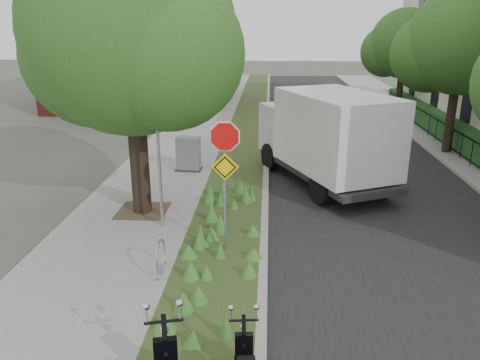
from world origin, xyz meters
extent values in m
plane|color=#4C5147|center=(0.00, 0.00, 0.00)|extent=(120.00, 120.00, 0.00)
cube|color=gray|center=(-4.25, 10.00, 0.06)|extent=(3.50, 60.00, 0.12)
cube|color=#384C20|center=(-1.50, 10.00, 0.06)|extent=(2.00, 60.00, 0.12)
cube|color=#9E9991|center=(-0.50, 10.00, 0.07)|extent=(0.20, 60.00, 0.13)
cube|color=black|center=(3.00, 10.00, 0.01)|extent=(7.00, 60.00, 0.01)
cube|color=#9E9991|center=(6.50, 10.00, 0.07)|extent=(0.20, 60.00, 0.13)
cube|color=gray|center=(8.20, 10.00, 0.06)|extent=(3.20, 60.00, 0.12)
cylinder|color=black|center=(-4.00, 2.80, 2.36)|extent=(0.52, 0.52, 4.48)
sphere|color=#254A18|center=(-4.00, 2.80, 5.08)|extent=(5.40, 5.40, 5.40)
sphere|color=#254A18|center=(-5.21, 3.61, 4.41)|extent=(4.05, 4.05, 4.05)
sphere|color=#254A18|center=(-2.92, 2.12, 4.54)|extent=(3.78, 3.78, 3.78)
cube|color=#473828|center=(-4.00, 2.80, 0.12)|extent=(1.40, 1.40, 0.01)
cylinder|color=#A5A8AD|center=(-3.20, 1.80, 2.12)|extent=(0.08, 0.08, 4.00)
torus|color=#A5A8AD|center=(-2.70, -0.60, 0.50)|extent=(0.05, 0.77, 0.77)
cube|color=#A5A8AD|center=(-2.70, -0.96, 0.14)|extent=(0.06, 0.06, 0.04)
cube|color=#A5A8AD|center=(-2.70, -0.24, 0.14)|extent=(0.06, 0.06, 0.04)
cylinder|color=#A5A8AD|center=(-1.40, 0.60, 1.62)|extent=(0.07, 0.07, 3.00)
cylinder|color=red|center=(-1.40, 0.57, 2.87)|extent=(0.86, 0.03, 0.86)
cylinder|color=white|center=(-1.40, 0.58, 2.87)|extent=(0.94, 0.02, 0.94)
cube|color=yellow|center=(-1.40, 0.57, 2.17)|extent=(0.64, 0.03, 0.64)
cube|color=black|center=(7.20, 10.00, 1.07)|extent=(0.04, 24.00, 0.04)
cube|color=black|center=(7.20, 10.00, 0.27)|extent=(0.04, 24.00, 0.04)
cylinder|color=black|center=(7.20, 10.00, 0.62)|extent=(0.03, 0.03, 1.00)
cube|color=#1B4C1F|center=(7.90, 10.00, 0.67)|extent=(1.00, 24.00, 1.10)
cube|color=maroon|center=(-9.50, 22.00, 4.00)|extent=(9.00, 10.00, 8.00)
cylinder|color=black|center=(7.00, 10.00, 2.14)|extent=(0.36, 0.36, 4.03)
sphere|color=#254A18|center=(7.00, 10.00, 4.58)|extent=(4.20, 4.20, 4.20)
sphere|color=#254A18|center=(6.05, 10.63, 4.06)|extent=(3.15, 3.15, 3.15)
cylinder|color=black|center=(7.00, 18.00, 1.94)|extent=(0.36, 0.36, 3.64)
sphere|color=#254A18|center=(7.00, 18.00, 4.15)|extent=(3.80, 3.80, 3.80)
sphere|color=#254A18|center=(6.14, 18.57, 3.67)|extent=(2.85, 2.85, 2.85)
sphere|color=#254A18|center=(7.76, 17.52, 3.77)|extent=(2.66, 2.66, 2.66)
cylinder|color=black|center=(-0.76, -3.47, 0.34)|extent=(0.15, 0.45, 0.45)
cube|color=#262628|center=(1.46, 5.90, 0.56)|extent=(4.42, 6.25, 0.20)
cube|color=#B7BABC|center=(0.53, 7.97, 1.50)|extent=(2.70, 2.34, 1.77)
cube|color=white|center=(1.71, 5.35, 1.94)|extent=(3.94, 4.83, 2.43)
cube|color=#262628|center=(-3.33, 6.81, 0.14)|extent=(0.97, 0.69, 0.04)
cube|color=slate|center=(-3.33, 6.81, 0.73)|extent=(0.86, 0.58, 1.23)
camera|label=1|loc=(-0.44, -9.44, 5.25)|focal=35.00mm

